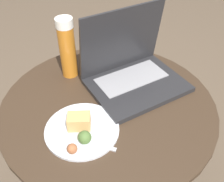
# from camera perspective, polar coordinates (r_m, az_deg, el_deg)

# --- Properties ---
(table) EXTENTS (0.73, 0.73, 0.57)m
(table) POSITION_cam_1_polar(r_m,az_deg,el_deg) (1.00, -0.78, -9.01)
(table) COLOR black
(table) RESTS_ON ground_plane
(napkin) EXTENTS (0.20, 0.16, 0.00)m
(napkin) POSITION_cam_1_polar(r_m,az_deg,el_deg) (0.81, -6.77, -8.34)
(napkin) COLOR #B7332D
(napkin) RESTS_ON table
(laptop) EXTENTS (0.33, 0.26, 0.27)m
(laptop) POSITION_cam_1_polar(r_m,az_deg,el_deg) (0.95, 4.33, 4.61)
(laptop) COLOR #232326
(laptop) RESTS_ON table
(beer_glass) EXTENTS (0.06, 0.06, 0.23)m
(beer_glass) POSITION_cam_1_polar(r_m,az_deg,el_deg) (0.96, -9.71, 9.19)
(beer_glass) COLOR #C6701E
(beer_glass) RESTS_ON table
(snack_plate) EXTENTS (0.23, 0.23, 0.05)m
(snack_plate) POSITION_cam_1_polar(r_m,az_deg,el_deg) (0.80, -6.70, -8.27)
(snack_plate) COLOR silver
(snack_plate) RESTS_ON table
(fork) EXTENTS (0.12, 0.14, 0.00)m
(fork) POSITION_cam_1_polar(r_m,az_deg,el_deg) (0.78, -6.03, -10.83)
(fork) COLOR #B2B2B7
(fork) RESTS_ON table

